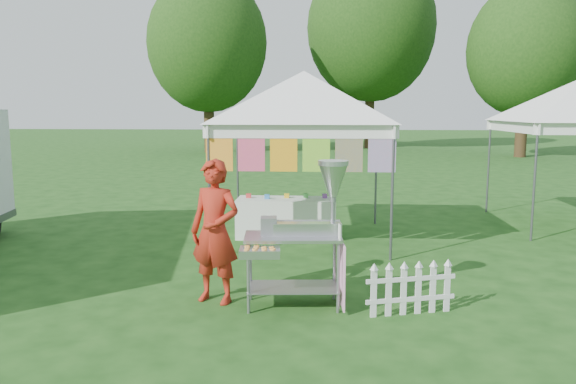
{
  "coord_description": "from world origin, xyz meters",
  "views": [
    {
      "loc": [
        0.4,
        -6.51,
        2.33
      ],
      "look_at": [
        -0.16,
        1.81,
        1.1
      ],
      "focal_mm": 35.0,
      "sensor_mm": 36.0,
      "label": 1
    }
  ],
  "objects": [
    {
      "name": "tree_mid",
      "position": [
        3.0,
        28.0,
        7.14
      ],
      "size": [
        7.6,
        7.6,
        11.52
      ],
      "color": "#322512",
      "rests_on": "ground"
    },
    {
      "name": "tree_left",
      "position": [
        -6.0,
        24.0,
        5.83
      ],
      "size": [
        6.4,
        6.4,
        9.53
      ],
      "color": "#322512",
      "rests_on": "ground"
    },
    {
      "name": "ground",
      "position": [
        0.0,
        0.0,
        0.0
      ],
      "size": [
        120.0,
        120.0,
        0.0
      ],
      "primitive_type": "plane",
      "color": "#184112",
      "rests_on": "ground"
    },
    {
      "name": "display_table",
      "position": [
        -0.31,
        3.58,
        0.36
      ],
      "size": [
        1.8,
        0.7,
        0.72
      ],
      "primitive_type": "cube",
      "color": "white",
      "rests_on": "ground"
    },
    {
      "name": "picket_fence",
      "position": [
        1.38,
        -0.26,
        0.29
      ],
      "size": [
        1.05,
        0.32,
        0.56
      ],
      "rotation": [
        0.0,
        0.0,
        0.28
      ],
      "color": "silver",
      "rests_on": "ground"
    },
    {
      "name": "donut_cart",
      "position": [
        0.21,
        -0.07,
        1.02
      ],
      "size": [
        1.25,
        0.95,
        1.74
      ],
      "rotation": [
        0.0,
        0.0,
        0.08
      ],
      "color": "gray",
      "rests_on": "ground"
    },
    {
      "name": "tree_right",
      "position": [
        10.0,
        22.0,
        5.18
      ],
      "size": [
        5.6,
        5.6,
        8.42
      ],
      "color": "#322512",
      "rests_on": "ground"
    },
    {
      "name": "vendor",
      "position": [
        -0.92,
        0.03,
        0.87
      ],
      "size": [
        0.74,
        0.6,
        1.75
      ],
      "primitive_type": "imported",
      "rotation": [
        0.0,
        0.0,
        -0.32
      ],
      "color": "#9F2113",
      "rests_on": "ground"
    },
    {
      "name": "canopy_main",
      "position": [
        0.0,
        3.49,
        2.99
      ],
      "size": [
        4.24,
        4.24,
        3.45
      ],
      "color": "#59595E",
      "rests_on": "ground"
    }
  ]
}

